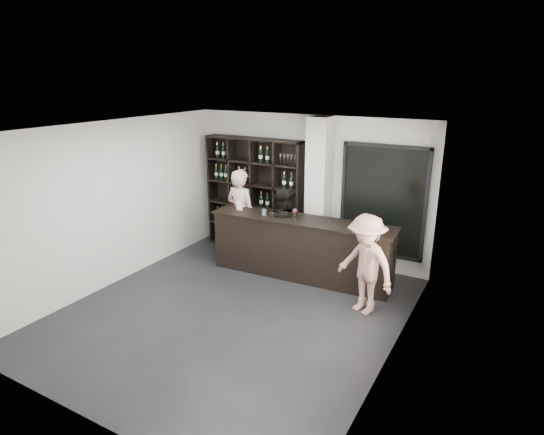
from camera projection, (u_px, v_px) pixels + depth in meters
The scene contains 12 objects.
floor at pixel (233, 312), 7.27m from camera, with size 5.00×5.50×0.01m, color black.
wine_shelf at pixel (254, 195), 9.58m from camera, with size 2.20×0.35×2.40m, color black, non-canonical shape.
structural_column at pixel (318, 193), 8.72m from camera, with size 0.40×0.40×2.90m, color silver.
glass_panel at pixel (383, 201), 8.36m from camera, with size 1.60×0.08×2.10m.
tasting_counter at pixel (301, 248), 8.39m from camera, with size 3.43×0.71×1.13m.
taster_pink at pixel (241, 215), 9.14m from camera, with size 0.68×0.45×1.87m, color #DAA8A7.
taster_black at pixel (282, 230), 8.61m from camera, with size 0.80×0.62×1.65m, color black.
customer at pixel (366, 265), 7.06m from camera, with size 1.05×0.60×1.62m, color #9D6E5E.
wine_glass at pixel (295, 213), 8.19m from camera, with size 0.09×0.09×0.22m, color white, non-canonical shape.
spit_cup at pixel (264, 212), 8.45m from camera, with size 0.08×0.08×0.11m, color #A9C2CD.
napkin_stack at pixel (361, 228), 7.70m from camera, with size 0.12×0.12×0.02m, color white.
card_stand at pixel (240, 206), 8.75m from camera, with size 0.11×0.05×0.16m, color white.
Camera 1 is at (3.72, -5.33, 3.64)m, focal length 30.00 mm.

